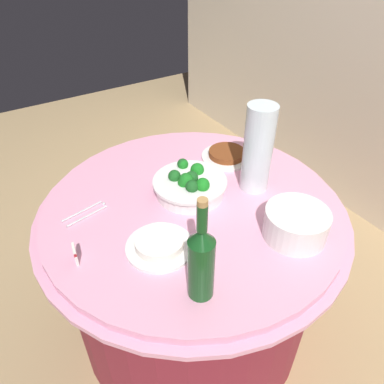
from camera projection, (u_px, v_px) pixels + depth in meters
ground_plane at (192, 319)px, 1.81m from camera, size 6.00×6.00×0.00m
buffet_table at (192, 268)px, 1.58m from camera, size 1.16×1.16×0.74m
broccoli_bowl at (190, 185)px, 1.38m from camera, size 0.28×0.28×0.11m
plate_stack at (296, 224)px, 1.19m from camera, size 0.21×0.21×0.10m
wine_bottle at (201, 261)px, 0.96m from camera, size 0.07×0.07×0.34m
decorative_fruit_vase at (258, 151)px, 1.34m from camera, size 0.11×0.11×0.34m
serving_tongs at (87, 213)px, 1.31m from camera, size 0.07×0.17×0.01m
food_plate_stir_fry at (227, 155)px, 1.59m from camera, size 0.22×0.22×0.04m
food_plate_rice at (160, 244)px, 1.16m from camera, size 0.22×0.22×0.04m
label_placard_front at (75, 253)px, 1.11m from camera, size 0.05×0.02×0.05m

